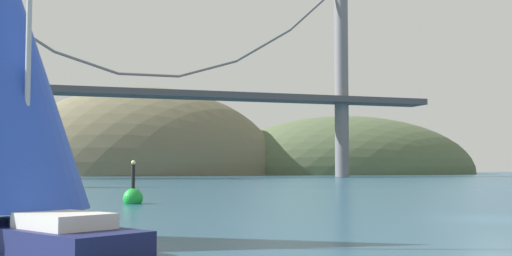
# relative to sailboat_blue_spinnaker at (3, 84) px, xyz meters

# --- Properties ---
(ground_plane) EXTENTS (360.00, 360.00, 0.00)m
(ground_plane) POSITION_rel_sailboat_blue_spinnaker_xyz_m (17.83, 2.49, -4.28)
(ground_plane) COLOR navy
(headland_right) EXTENTS (74.60, 44.00, 31.30)m
(headland_right) POSITION_rel_sailboat_blue_spinnaker_xyz_m (77.83, 137.49, -4.28)
(headland_right) COLOR #4C5B3D
(headland_right) RESTS_ON ground_plane
(headland_center) EXTENTS (68.49, 44.00, 43.13)m
(headland_center) POSITION_rel_sailboat_blue_spinnaker_xyz_m (22.83, 137.49, -4.28)
(headland_center) COLOR #6B664C
(headland_center) RESTS_ON ground_plane
(suspension_bridge) EXTENTS (113.54, 6.00, 39.35)m
(suspension_bridge) POSITION_rel_sailboat_blue_spinnaker_xyz_m (17.83, 97.49, 13.05)
(suspension_bridge) COLOR slate
(suspension_bridge) RESTS_ON ground_plane
(sailboat_blue_spinnaker) EXTENTS (6.94, 8.46, 8.89)m
(sailboat_blue_spinnaker) POSITION_rel_sailboat_blue_spinnaker_xyz_m (0.00, 0.00, 0.00)
(sailboat_blue_spinnaker) COLOR #191E4C
(sailboat_blue_spinnaker) RESTS_ON ground_plane
(sailboat_white_mainsail) EXTENTS (6.67, 7.80, 8.98)m
(sailboat_white_mainsail) POSITION_rel_sailboat_blue_spinnaker_xyz_m (0.08, 47.44, 0.07)
(sailboat_white_mainsail) COLOR white
(sailboat_white_mainsail) RESTS_ON ground_plane
(channel_buoy) EXTENTS (1.10, 1.10, 2.64)m
(channel_buoy) POSITION_rel_sailboat_blue_spinnaker_xyz_m (5.56, 17.07, -3.91)
(channel_buoy) COLOR green
(channel_buoy) RESTS_ON ground_plane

